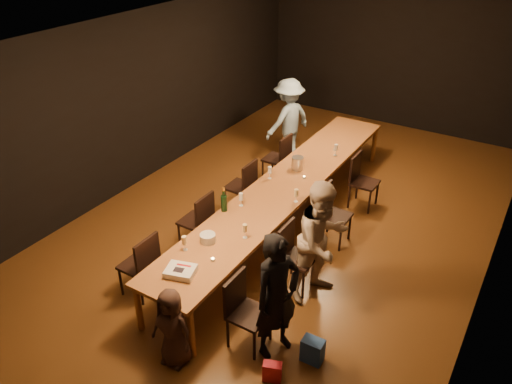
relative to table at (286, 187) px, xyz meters
The scene contains 30 objects.
ground 0.70m from the table, ahead, with size 10.00×10.00×0.00m, color #472B11.
room_shell 1.38m from the table, ahead, with size 6.04×10.04×3.02m.
table is the anchor object (origin of this frame).
chair_right_0 2.56m from the table, 70.50° to the right, with size 0.42×0.42×0.93m, color black, non-canonical shape.
chair_right_1 1.49m from the table, 54.69° to the right, with size 0.42×0.42×0.93m, color black, non-canonical shape.
chair_right_2 0.88m from the table, ahead, with size 0.42×0.42×0.93m, color black, non-canonical shape.
chair_right_3 1.49m from the table, 54.69° to the left, with size 0.42×0.42×0.93m, color black, non-canonical shape.
chair_left_0 2.56m from the table, 109.50° to the right, with size 0.42×0.42×0.93m, color black, non-canonical shape.
chair_left_1 1.49m from the table, 125.31° to the right, with size 0.42×0.42×0.93m, color black, non-canonical shape.
chair_left_2 0.88m from the table, behind, with size 0.42×0.42×0.93m, color black, non-canonical shape.
chair_left_3 1.49m from the table, 125.31° to the left, with size 0.42×0.42×0.93m, color black, non-canonical shape.
woman_birthday 2.57m from the table, 63.44° to the right, with size 0.58×0.38×1.58m, color black.
woman_tan 1.64m from the table, 45.28° to the right, with size 0.81×0.63×1.66m, color #C0A790.
man_blue 2.47m from the table, 117.74° to the left, with size 1.05×0.60×1.63m, color #90B8DF.
child 3.08m from the table, 84.90° to the right, with size 0.49×0.32×1.01m, color #38241F.
gift_bag_red 3.08m from the table, 63.69° to the right, with size 0.20×0.11×0.24m, color red.
gift_bag_blue 2.80m from the table, 54.59° to the right, with size 0.25×0.16×0.31m, color #2A56B6.
birthday_cake 2.52m from the table, 90.55° to the right, with size 0.41×0.36×0.08m.
plate_stack 1.85m from the table, 94.13° to the right, with size 0.20×0.20×0.11m, color silver.
champagne_bottle 1.20m from the table, 108.68° to the right, with size 0.09×0.09×0.37m, color black, non-canonical shape.
ice_bucket 0.57m from the table, 99.07° to the left, with size 0.19×0.19×0.21m, color #B1B1B6.
wineglass_0 2.15m from the table, 97.22° to the right, with size 0.06×0.06×0.21m, color beige, non-canonical shape.
wineglass_1 1.54m from the table, 81.51° to the right, with size 0.06×0.06×0.21m, color beige, non-canonical shape.
wineglass_2 0.93m from the table, 105.53° to the right, with size 0.06×0.06×0.21m, color silver, non-canonical shape.
wineglass_3 0.55m from the table, 45.56° to the right, with size 0.06×0.06×0.21m, color beige, non-canonical shape.
wineglass_4 0.34m from the table, behind, with size 0.06×0.06×0.21m, color silver, non-canonical shape.
wineglass_5 1.35m from the table, 79.82° to the left, with size 0.06×0.06×0.21m, color silver, non-canonical shape.
tealight_near 2.13m from the table, 85.95° to the right, with size 0.05×0.05×0.03m, color #B2B7B2.
tealight_mid 0.36m from the table, 64.83° to the left, with size 0.05×0.05×0.03m, color #B2B7B2.
tealight_far 1.51m from the table, 84.30° to the left, with size 0.05×0.05×0.03m, color #B2B7B2.
Camera 1 is at (3.12, -5.92, 4.54)m, focal length 35.00 mm.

